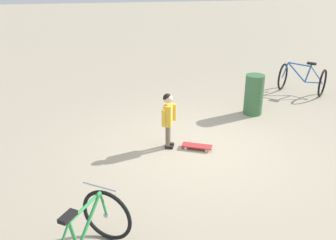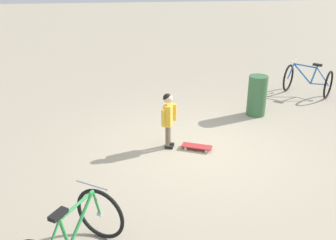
{
  "view_description": "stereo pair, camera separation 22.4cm",
  "coord_description": "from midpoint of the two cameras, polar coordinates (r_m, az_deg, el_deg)",
  "views": [
    {
      "loc": [
        1.51,
        6.18,
        3.32
      ],
      "look_at": [
        0.55,
        -0.2,
        0.55
      ],
      "focal_mm": 40.93,
      "sensor_mm": 36.0,
      "label": 1
    },
    {
      "loc": [
        1.29,
        6.21,
        3.32
      ],
      "look_at": [
        0.55,
        -0.2,
        0.55
      ],
      "focal_mm": 40.93,
      "sensor_mm": 36.0,
      "label": 2
    }
  ],
  "objects": [
    {
      "name": "child_person",
      "position": [
        6.98,
        0.93,
        0.8
      ],
      "size": [
        0.31,
        0.31,
        1.06
      ],
      "color": "brown",
      "rests_on": "ground"
    },
    {
      "name": "bicycle_mid",
      "position": [
        4.65,
        -12.52,
        -16.66
      ],
      "size": [
        1.18,
        1.28,
        0.85
      ],
      "color": "black",
      "rests_on": "ground"
    },
    {
      "name": "skateboard",
      "position": [
        7.16,
        5.2,
        -3.97
      ],
      "size": [
        0.59,
        0.4,
        0.07
      ],
      "color": "#B22D2D",
      "rests_on": "ground"
    },
    {
      "name": "bicycle_near",
      "position": [
        10.57,
        20.67,
        5.56
      ],
      "size": [
        1.27,
        1.24,
        0.85
      ],
      "color": "black",
      "rests_on": "ground"
    },
    {
      "name": "trash_bin",
      "position": [
        8.8,
        13.83,
        3.54
      ],
      "size": [
        0.42,
        0.42,
        0.91
      ],
      "primitive_type": "cylinder",
      "color": "#38663D",
      "rests_on": "ground"
    },
    {
      "name": "ground_plane",
      "position": [
        7.16,
        5.47,
        -4.49
      ],
      "size": [
        50.0,
        50.0,
        0.0
      ],
      "primitive_type": "plane",
      "color": "tan"
    }
  ]
}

